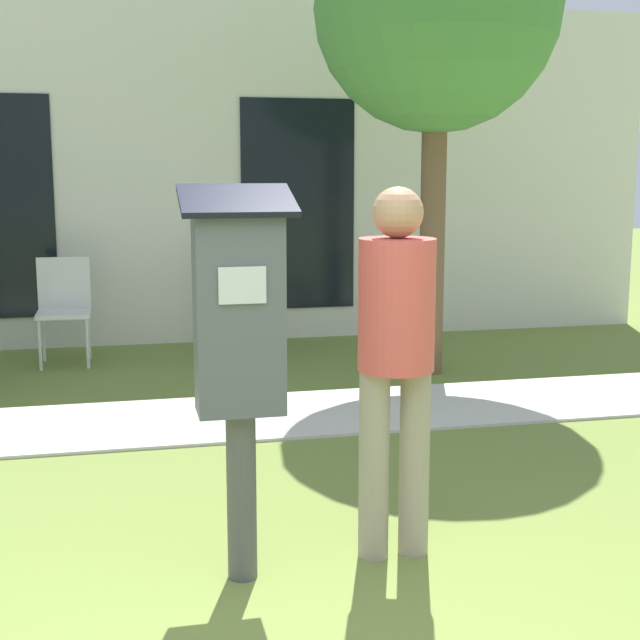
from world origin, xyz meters
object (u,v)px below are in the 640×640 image
parking_meter (239,333)px  outdoor_chair_left (64,302)px  person_standing (396,344)px  outdoor_chair_middle (230,297)px

parking_meter → outdoor_chair_left: (-0.93, 4.39, -0.49)m
person_standing → outdoor_chair_left: (-1.59, 4.31, -0.40)m
person_standing → outdoor_chair_middle: (-0.18, 4.29, -0.40)m
parking_meter → person_standing: parking_meter is taller
person_standing → outdoor_chair_middle: bearing=126.9°
person_standing → outdoor_chair_middle: 4.32m
parking_meter → outdoor_chair_left: size_ratio=1.77×
person_standing → outdoor_chair_left: bearing=144.7°
person_standing → outdoor_chair_middle: person_standing is taller
parking_meter → outdoor_chair_middle: size_ratio=1.77×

